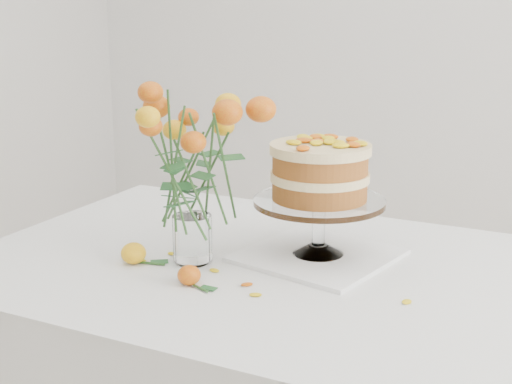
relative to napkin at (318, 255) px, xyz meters
The scene contains 12 objects.
table 0.13m from the napkin, 121.40° to the right, with size 1.43×0.93×0.76m.
napkin is the anchor object (origin of this frame).
cake_stand 0.18m from the napkin, 116.57° to the right, with size 0.30×0.30×0.27m.
rose_vase 0.38m from the napkin, 147.40° to the right, with size 0.36×0.36×0.44m.
loose_rose_near 0.42m from the napkin, 148.56° to the right, with size 0.10×0.06×0.05m.
loose_rose_far 0.32m from the napkin, 123.72° to the right, with size 0.08×0.05×0.04m.
stray_petal_a 0.25m from the napkin, 133.04° to the right, with size 0.03×0.02×0.00m, color yellow.
stray_petal_b 0.23m from the napkin, 107.53° to the right, with size 0.03×0.02×0.00m, color yellow.
stray_petal_c 0.26m from the napkin, 96.57° to the right, with size 0.03×0.02×0.00m, color yellow.
stray_petal_d 0.34m from the napkin, 156.91° to the right, with size 0.03×0.02×0.00m, color yellow.
stray_petal_e 0.40m from the napkin, 149.99° to the right, with size 0.03×0.02×0.00m, color yellow.
stray_petal_f 0.30m from the napkin, 33.00° to the right, with size 0.03×0.02×0.00m, color yellow.
Camera 1 is at (0.61, -1.36, 1.32)m, focal length 50.00 mm.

